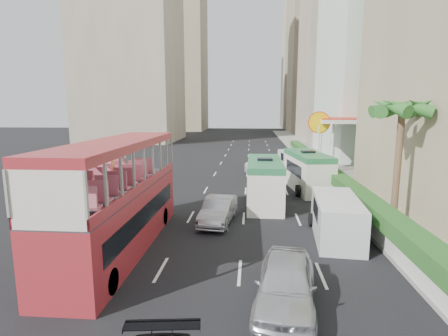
# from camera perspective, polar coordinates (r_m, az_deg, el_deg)

# --- Properties ---
(ground_plane) EXTENTS (200.00, 200.00, 0.00)m
(ground_plane) POSITION_cam_1_polar(r_m,az_deg,el_deg) (16.37, 4.26, -13.59)
(ground_plane) COLOR black
(ground_plane) RESTS_ON ground
(double_decker_bus) EXTENTS (2.50, 11.00, 5.06)m
(double_decker_bus) POSITION_cam_1_polar(r_m,az_deg,el_deg) (16.66, -16.79, -4.39)
(double_decker_bus) COLOR #A8252C
(double_decker_bus) RESTS_ON ground
(car_silver_lane_a) EXTENTS (2.03, 4.56, 1.45)m
(car_silver_lane_a) POSITION_cam_1_polar(r_m,az_deg,el_deg) (20.33, -0.92, -8.84)
(car_silver_lane_a) COLOR #B5B8BC
(car_silver_lane_a) RESTS_ON ground
(car_silver_lane_b) EXTENTS (2.55, 4.99, 1.62)m
(car_silver_lane_b) POSITION_cam_1_polar(r_m,az_deg,el_deg) (12.60, 9.93, -21.34)
(car_silver_lane_b) COLOR #B5B8BC
(car_silver_lane_b) RESTS_ON ground
(van_asset) EXTENTS (3.04, 5.35, 1.41)m
(van_asset) POSITION_cam_1_polar(r_m,az_deg,el_deg) (33.91, 5.73, -1.33)
(van_asset) COLOR silver
(van_asset) RESTS_ON ground
(minibus_near) EXTENTS (2.30, 6.79, 3.01)m
(minibus_near) POSITION_cam_1_polar(r_m,az_deg,el_deg) (23.98, 6.62, -2.30)
(minibus_near) COLOR silver
(minibus_near) RESTS_ON ground
(minibus_far) EXTENTS (3.20, 7.02, 3.00)m
(minibus_far) POSITION_cam_1_polar(r_m,az_deg,el_deg) (28.65, 13.44, -0.54)
(minibus_far) COLOR silver
(minibus_far) RESTS_ON ground
(panel_van_near) EXTENTS (2.51, 5.31, 2.06)m
(panel_van_near) POSITION_cam_1_polar(r_m,az_deg,el_deg) (18.60, 17.86, -7.77)
(panel_van_near) COLOR silver
(panel_van_near) RESTS_ON ground
(panel_van_far) EXTENTS (2.89, 5.25, 1.99)m
(panel_van_far) POSITION_cam_1_polar(r_m,az_deg,el_deg) (37.27, 11.21, 1.08)
(panel_van_far) COLOR silver
(panel_van_far) RESTS_ON ground
(sidewalk) EXTENTS (6.00, 120.00, 0.18)m
(sidewalk) POSITION_cam_1_polar(r_m,az_deg,el_deg) (41.53, 16.96, 0.46)
(sidewalk) COLOR #99968C
(sidewalk) RESTS_ON ground
(kerb_wall) EXTENTS (0.30, 44.00, 1.00)m
(kerb_wall) POSITION_cam_1_polar(r_m,az_deg,el_deg) (30.25, 16.25, -1.71)
(kerb_wall) COLOR silver
(kerb_wall) RESTS_ON sidewalk
(hedge) EXTENTS (1.10, 44.00, 0.70)m
(hedge) POSITION_cam_1_polar(r_m,az_deg,el_deg) (30.10, 16.33, -0.12)
(hedge) COLOR #2D6626
(hedge) RESTS_ON kerb_wall
(palm_tree) EXTENTS (0.36, 0.36, 6.40)m
(palm_tree) POSITION_cam_1_polar(r_m,az_deg,el_deg) (20.80, 26.47, 0.15)
(palm_tree) COLOR brown
(palm_tree) RESTS_ON sidewalk
(shell_station) EXTENTS (6.50, 8.00, 5.50)m
(shell_station) POSITION_cam_1_polar(r_m,az_deg,el_deg) (39.50, 19.19, 3.78)
(shell_station) COLOR silver
(shell_station) RESTS_ON ground
(tower_mid) EXTENTS (16.00, 16.00, 50.00)m
(tower_mid) POSITION_cam_1_polar(r_m,az_deg,el_deg) (77.47, 19.40, 23.04)
(tower_mid) COLOR #B2A38C
(tower_mid) RESTS_ON ground
(tower_far_a) EXTENTS (14.00, 14.00, 44.00)m
(tower_far_a) POSITION_cam_1_polar(r_m,az_deg,el_deg) (99.73, 15.04, 18.36)
(tower_far_a) COLOR tan
(tower_far_a) RESTS_ON ground
(tower_far_b) EXTENTS (14.00, 14.00, 40.00)m
(tower_far_b) POSITION_cam_1_polar(r_m,az_deg,el_deg) (121.00, 13.06, 15.90)
(tower_far_b) COLOR #B2A38C
(tower_far_b) RESTS_ON ground
(tower_left_a) EXTENTS (18.00, 18.00, 52.00)m
(tower_left_a) POSITION_cam_1_polar(r_m,az_deg,el_deg) (76.57, -15.30, 24.18)
(tower_left_a) COLOR #B2A38C
(tower_left_a) RESTS_ON ground
(tower_left_b) EXTENTS (16.00, 16.00, 46.00)m
(tower_left_b) POSITION_cam_1_polar(r_m,az_deg,el_deg) (108.58, -7.63, 18.40)
(tower_left_b) COLOR tan
(tower_left_b) RESTS_ON ground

